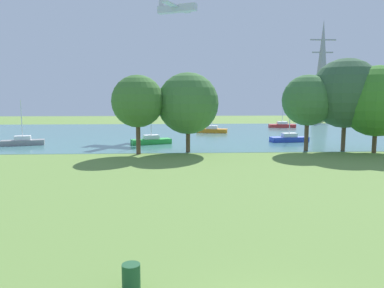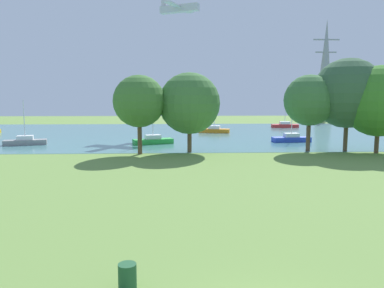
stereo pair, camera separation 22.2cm
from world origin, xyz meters
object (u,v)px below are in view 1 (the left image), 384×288
at_px(litter_bin, 131,277).
at_px(light_aircraft, 177,8).
at_px(tree_west_near, 138,101).
at_px(electricity_pylon, 322,70).
at_px(sailboat_orange, 212,130).
at_px(tree_east_far, 377,101).
at_px(tree_west_far, 188,103).
at_px(sailboat_green, 151,140).
at_px(sailboat_red, 282,125).
at_px(sailboat_blue, 289,138).
at_px(tree_mid_shore, 308,100).
at_px(sailboat_gray, 23,141).
at_px(tree_east_near, 346,93).

relative_size(litter_bin, light_aircraft, 0.10).
height_order(tree_west_near, electricity_pylon, electricity_pylon).
bearing_deg(tree_west_near, sailboat_orange, 65.89).
bearing_deg(tree_east_far, litter_bin, -129.73).
bearing_deg(tree_west_far, sailboat_orange, 77.29).
height_order(sailboat_green, sailboat_orange, sailboat_green).
relative_size(litter_bin, sailboat_red, 0.15).
relative_size(sailboat_green, light_aircraft, 0.93).
bearing_deg(sailboat_green, sailboat_blue, 4.43).
relative_size(sailboat_green, tree_west_far, 0.90).
height_order(sailboat_blue, tree_west_far, tree_west_far).
distance_m(sailboat_blue, tree_east_far, 12.28).
bearing_deg(light_aircraft, tree_east_far, -49.53).
distance_m(tree_west_far, tree_mid_shore, 12.59).
xyz_separation_m(sailboat_orange, sailboat_blue, (8.59, -12.37, -0.00)).
bearing_deg(tree_west_far, sailboat_red, 57.95).
height_order(tree_mid_shore, tree_east_far, tree_east_far).
xyz_separation_m(tree_west_far, tree_east_far, (19.11, -1.30, 0.24)).
height_order(tree_west_far, light_aircraft, light_aircraft).
height_order(tree_west_far, tree_mid_shore, tree_west_far).
bearing_deg(tree_west_far, electricity_pylon, 56.76).
height_order(litter_bin, sailboat_gray, sailboat_gray).
height_order(sailboat_gray, electricity_pylon, electricity_pylon).
xyz_separation_m(tree_mid_shore, light_aircraft, (-13.39, 21.68, 13.95)).
relative_size(sailboat_blue, tree_mid_shore, 0.64).
relative_size(tree_east_far, light_aircraft, 1.11).
xyz_separation_m(sailboat_orange, tree_east_far, (14.44, -22.02, 4.85)).
bearing_deg(tree_mid_shore, light_aircraft, 121.69).
xyz_separation_m(litter_bin, tree_east_near, (19.42, 27.97, 5.68)).
bearing_deg(sailboat_red, tree_east_near, -94.12).
xyz_separation_m(sailboat_green, electricity_pylon, (39.47, 46.84, 11.65)).
height_order(sailboat_red, tree_east_near, tree_east_near).
height_order(sailboat_green, sailboat_red, sailboat_green).
distance_m(tree_west_far, tree_east_far, 19.16).
relative_size(litter_bin, tree_west_far, 0.10).
relative_size(tree_mid_shore, light_aircraft, 1.00).
distance_m(sailboat_red, light_aircraft, 28.19).
bearing_deg(sailboat_gray, sailboat_red, 31.24).
bearing_deg(light_aircraft, tree_east_near, -51.57).
distance_m(sailboat_blue, light_aircraft, 27.22).
distance_m(sailboat_green, sailboat_gray, 15.19).
bearing_deg(tree_west_near, sailboat_gray, 151.81).
relative_size(litter_bin, sailboat_orange, 0.15).
bearing_deg(sailboat_orange, light_aircraft, 166.41).
bearing_deg(tree_east_far, tree_mid_shore, 165.70).
bearing_deg(tree_west_far, tree_west_near, -169.28).
height_order(tree_mid_shore, light_aircraft, light_aircraft).
xyz_separation_m(tree_west_far, tree_east_near, (16.53, 0.20, 1.03)).
bearing_deg(sailboat_green, sailboat_orange, 57.16).
height_order(sailboat_gray, tree_west_near, tree_west_near).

